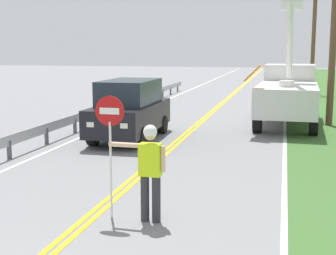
{
  "coord_description": "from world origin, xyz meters",
  "views": [
    {
      "loc": [
        3.5,
        -3.88,
        3.19
      ],
      "look_at": [
        0.67,
        7.95,
        1.2
      ],
      "focal_mm": 51.85,
      "sensor_mm": 36.0,
      "label": 1
    }
  ],
  "objects_px": {
    "stop_sign_paddle": "(110,129)",
    "utility_bucket_truck": "(288,91)",
    "oncoming_suv_nearest": "(130,109)",
    "utility_pole_near": "(335,14)",
    "flagger_worker": "(150,167)",
    "utility_pole_mid": "(314,37)"
  },
  "relations": [
    {
      "from": "utility_bucket_truck",
      "to": "utility_pole_near",
      "type": "bearing_deg",
      "value": 0.38
    },
    {
      "from": "utility_pole_near",
      "to": "utility_pole_mid",
      "type": "bearing_deg",
      "value": 90.08
    },
    {
      "from": "stop_sign_paddle",
      "to": "oncoming_suv_nearest",
      "type": "bearing_deg",
      "value": 105.41
    },
    {
      "from": "stop_sign_paddle",
      "to": "utility_pole_near",
      "type": "distance_m",
      "value": 14.01
    },
    {
      "from": "stop_sign_paddle",
      "to": "utility_bucket_truck",
      "type": "bearing_deg",
      "value": 75.59
    },
    {
      "from": "utility_bucket_truck",
      "to": "oncoming_suv_nearest",
      "type": "distance_m",
      "value": 7.35
    },
    {
      "from": "utility_pole_near",
      "to": "stop_sign_paddle",
      "type": "bearing_deg",
      "value": -111.34
    },
    {
      "from": "utility_pole_mid",
      "to": "oncoming_suv_nearest",
      "type": "bearing_deg",
      "value": -110.13
    },
    {
      "from": "flagger_worker",
      "to": "oncoming_suv_nearest",
      "type": "distance_m",
      "value": 8.38
    },
    {
      "from": "flagger_worker",
      "to": "utility_pole_mid",
      "type": "relative_size",
      "value": 0.24
    },
    {
      "from": "flagger_worker",
      "to": "utility_pole_mid",
      "type": "xyz_separation_m",
      "value": [
        4.2,
        27.3,
        2.89
      ]
    },
    {
      "from": "flagger_worker",
      "to": "stop_sign_paddle",
      "type": "relative_size",
      "value": 0.78
    },
    {
      "from": "stop_sign_paddle",
      "to": "utility_pole_near",
      "type": "height_order",
      "value": "utility_pole_near"
    },
    {
      "from": "utility_pole_mid",
      "to": "utility_bucket_truck",
      "type": "bearing_deg",
      "value": -96.65
    },
    {
      "from": "oncoming_suv_nearest",
      "to": "flagger_worker",
      "type": "bearing_deg",
      "value": -69.57
    },
    {
      "from": "oncoming_suv_nearest",
      "to": "utility_pole_mid",
      "type": "bearing_deg",
      "value": 69.87
    },
    {
      "from": "flagger_worker",
      "to": "utility_bucket_truck",
      "type": "height_order",
      "value": "utility_bucket_truck"
    },
    {
      "from": "utility_bucket_truck",
      "to": "utility_pole_mid",
      "type": "bearing_deg",
      "value": 83.35
    },
    {
      "from": "utility_pole_mid",
      "to": "utility_pole_near",
      "type": "bearing_deg",
      "value": -89.92
    },
    {
      "from": "oncoming_suv_nearest",
      "to": "utility_pole_near",
      "type": "xyz_separation_m",
      "value": [
        7.15,
        4.94,
        3.51
      ]
    },
    {
      "from": "stop_sign_paddle",
      "to": "utility_pole_near",
      "type": "xyz_separation_m",
      "value": [
        4.99,
        12.77,
        2.87
      ]
    },
    {
      "from": "flagger_worker",
      "to": "utility_pole_near",
      "type": "bearing_deg",
      "value": 71.75
    }
  ]
}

